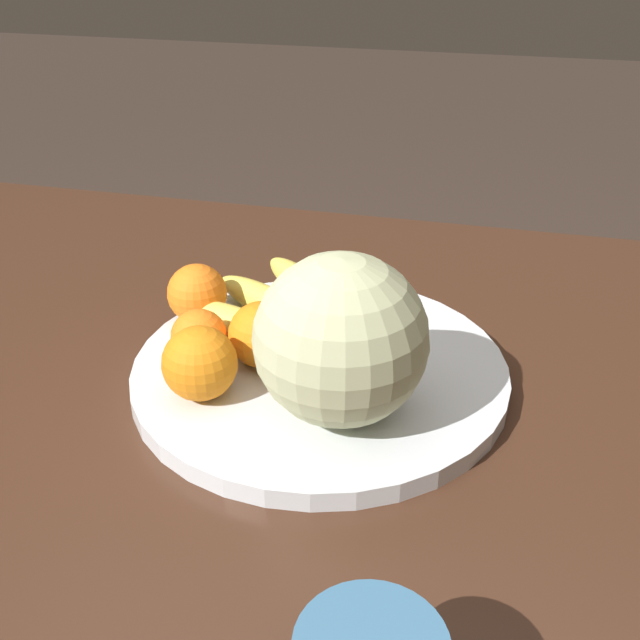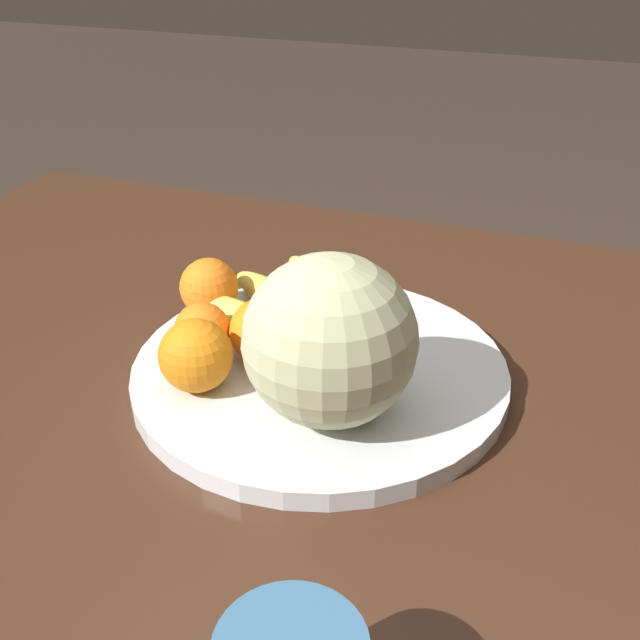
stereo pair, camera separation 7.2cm
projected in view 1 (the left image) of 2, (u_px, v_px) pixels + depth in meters
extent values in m
cube|color=#3D2316|center=(256.00, 410.00, 0.75)|extent=(1.22, 0.97, 0.04)
cube|color=#3D2316|center=(59.00, 407.00, 1.38)|extent=(0.07, 0.07, 0.71)
cylinder|color=silver|center=(320.00, 371.00, 0.76)|extent=(0.38, 0.38, 0.02)
torus|color=navy|center=(320.00, 368.00, 0.75)|extent=(0.38, 0.38, 0.01)
sphere|color=#B2B789|center=(341.00, 340.00, 0.64)|extent=(0.15, 0.15, 0.15)
sphere|color=brown|center=(324.00, 330.00, 0.77)|extent=(0.03, 0.03, 0.03)
ellipsoid|color=#DBC64C|center=(307.00, 287.00, 0.85)|extent=(0.14, 0.14, 0.03)
ellipsoid|color=#DBC64C|center=(270.00, 303.00, 0.82)|extent=(0.16, 0.11, 0.03)
ellipsoid|color=#DBC64C|center=(233.00, 322.00, 0.78)|extent=(0.17, 0.08, 0.03)
sphere|color=orange|center=(200.00, 363.00, 0.69)|extent=(0.07, 0.07, 0.07)
sphere|color=orange|center=(266.00, 335.00, 0.73)|extent=(0.07, 0.07, 0.07)
sphere|color=orange|center=(199.00, 337.00, 0.74)|extent=(0.06, 0.06, 0.06)
sphere|color=orange|center=(197.00, 293.00, 0.81)|extent=(0.06, 0.06, 0.06)
cube|color=white|center=(272.00, 341.00, 0.78)|extent=(0.08, 0.04, 0.00)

